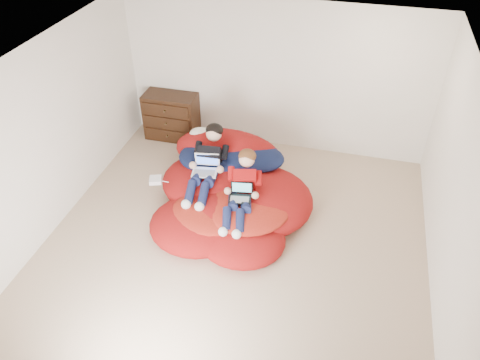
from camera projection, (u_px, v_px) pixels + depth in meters
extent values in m
cube|color=tan|center=(236.00, 247.00, 6.42)|extent=(5.10, 5.10, 0.25)
cube|color=white|center=(276.00, 77.00, 7.50)|extent=(5.10, 0.02, 2.50)
cube|color=white|center=(151.00, 347.00, 3.66)|extent=(5.10, 0.02, 2.50)
cube|color=white|center=(49.00, 137.00, 6.08)|extent=(0.02, 5.10, 2.50)
cube|color=white|center=(458.00, 200.00, 5.07)|extent=(0.02, 5.10, 2.50)
cube|color=silver|center=(234.00, 66.00, 4.81)|extent=(5.10, 5.10, 0.02)
cube|color=black|center=(172.00, 116.00, 8.18)|extent=(0.91, 0.46, 0.82)
cube|color=black|center=(168.00, 135.00, 8.15)|extent=(0.82, 0.02, 0.20)
cylinder|color=#4C3F26|center=(167.00, 136.00, 8.13)|extent=(0.03, 0.06, 0.03)
cube|color=black|center=(166.00, 123.00, 8.00)|extent=(0.82, 0.02, 0.20)
cylinder|color=#4C3F26|center=(166.00, 124.00, 7.98)|extent=(0.03, 0.06, 0.03)
cube|color=black|center=(165.00, 110.00, 7.85)|extent=(0.82, 0.02, 0.20)
cylinder|color=#4C3F26|center=(165.00, 111.00, 7.83)|extent=(0.03, 0.06, 0.03)
ellipsoid|color=#A31312|center=(213.00, 182.00, 7.00)|extent=(1.55, 1.39, 0.56)
ellipsoid|color=#A31312|center=(258.00, 200.00, 6.71)|extent=(1.59, 1.54, 0.57)
ellipsoid|color=#A31312|center=(225.00, 215.00, 6.48)|extent=(1.54, 1.23, 0.49)
ellipsoid|color=#A31312|center=(197.00, 225.00, 6.38)|extent=(1.31, 1.20, 0.44)
ellipsoid|color=#A31312|center=(242.00, 239.00, 6.18)|extent=(1.17, 1.06, 0.38)
ellipsoid|color=#A31312|center=(228.00, 153.00, 7.30)|extent=(1.70, 0.75, 0.75)
ellipsoid|color=#131C43|center=(211.00, 157.00, 7.06)|extent=(0.98, 0.81, 0.25)
ellipsoid|color=#131C43|center=(249.00, 156.00, 7.01)|extent=(1.07, 0.75, 0.26)
ellipsoid|color=#B52819|center=(247.00, 205.00, 6.40)|extent=(1.22, 1.22, 0.22)
ellipsoid|color=#B52819|center=(210.00, 212.00, 6.35)|extent=(1.05, 0.95, 0.19)
ellipsoid|color=beige|center=(203.00, 136.00, 7.28)|extent=(0.43, 0.28, 0.28)
cube|color=black|center=(211.00, 155.00, 6.79)|extent=(0.37, 0.48, 0.47)
sphere|color=#DBA586|center=(214.00, 134.00, 6.75)|extent=(0.23, 0.23, 0.23)
ellipsoid|color=black|center=(214.00, 130.00, 6.74)|extent=(0.26, 0.24, 0.20)
cylinder|color=#141B40|center=(198.00, 176.00, 6.64)|extent=(0.19, 0.39, 0.21)
cylinder|color=#141B40|center=(190.00, 192.00, 6.40)|extent=(0.16, 0.37, 0.24)
sphere|color=white|center=(186.00, 204.00, 6.30)|extent=(0.14, 0.14, 0.14)
cylinder|color=#141B40|center=(211.00, 178.00, 6.60)|extent=(0.19, 0.39, 0.21)
cylinder|color=#141B40|center=(204.00, 194.00, 6.37)|extent=(0.16, 0.37, 0.24)
sphere|color=white|center=(199.00, 207.00, 6.26)|extent=(0.14, 0.14, 0.14)
cube|color=#AF0F0F|center=(245.00, 181.00, 6.37)|extent=(0.38, 0.42, 0.48)
sphere|color=#DBA586|center=(247.00, 159.00, 6.28)|extent=(0.22, 0.22, 0.22)
ellipsoid|color=#532F16|center=(247.00, 156.00, 6.27)|extent=(0.24, 0.23, 0.18)
cylinder|color=#141B40|center=(233.00, 202.00, 6.28)|extent=(0.22, 0.37, 0.20)
cylinder|color=#141B40|center=(227.00, 219.00, 6.06)|extent=(0.19, 0.36, 0.23)
sphere|color=white|center=(223.00, 232.00, 5.96)|extent=(0.13, 0.13, 0.13)
cylinder|color=#141B40|center=(246.00, 204.00, 6.24)|extent=(0.22, 0.37, 0.20)
cylinder|color=#141B40|center=(240.00, 221.00, 6.02)|extent=(0.19, 0.36, 0.23)
sphere|color=white|center=(237.00, 234.00, 5.92)|extent=(0.13, 0.13, 0.13)
cube|color=white|center=(204.00, 173.00, 6.59)|extent=(0.38, 0.30, 0.01)
cube|color=gray|center=(204.00, 173.00, 6.57)|extent=(0.31, 0.18, 0.00)
cube|color=white|center=(207.00, 159.00, 6.62)|extent=(0.35, 0.12, 0.24)
cube|color=#416BDD|center=(207.00, 160.00, 6.62)|extent=(0.31, 0.10, 0.19)
cube|color=black|center=(240.00, 199.00, 6.23)|extent=(0.32, 0.25, 0.01)
cube|color=gray|center=(240.00, 199.00, 6.22)|extent=(0.26, 0.15, 0.00)
cube|color=black|center=(242.00, 187.00, 6.25)|extent=(0.30, 0.08, 0.20)
cube|color=#53AAC2|center=(242.00, 188.00, 6.25)|extent=(0.26, 0.06, 0.17)
cube|color=white|center=(156.00, 180.00, 6.72)|extent=(0.22, 0.22, 0.06)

